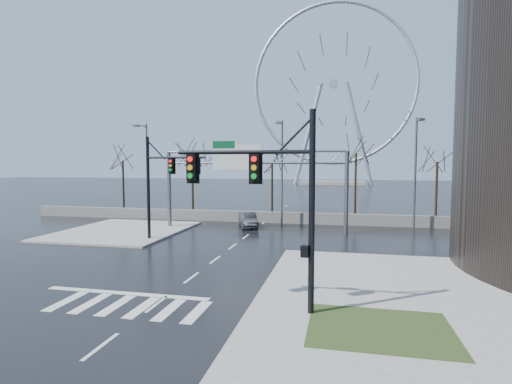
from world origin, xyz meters
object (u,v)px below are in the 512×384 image
(signal_mast_far, at_px, (162,178))
(sign_gantry, at_px, (249,172))
(signal_mast_near, at_px, (277,192))
(ferris_wheel, at_px, (334,90))
(car, at_px, (248,220))

(signal_mast_far, distance_m, sign_gantry, 8.14)
(signal_mast_near, height_order, sign_gantry, signal_mast_near)
(ferris_wheel, bearing_deg, car, -94.32)
(signal_mast_far, bearing_deg, signal_mast_near, -49.74)
(sign_gantry, height_order, car, sign_gantry)
(sign_gantry, distance_m, ferris_wheel, 82.91)
(car, bearing_deg, signal_mast_far, -142.97)
(signal_mast_near, height_order, signal_mast_far, same)
(sign_gantry, relative_size, ferris_wheel, 0.32)
(signal_mast_near, height_order, ferris_wheel, ferris_wheel)
(signal_mast_near, xyz_separation_m, sign_gantry, (-5.52, 19.00, 0.31))
(signal_mast_near, distance_m, car, 22.03)
(ferris_wheel, bearing_deg, sign_gantry, -93.84)
(signal_mast_near, distance_m, signal_mast_far, 17.03)
(sign_gantry, height_order, ferris_wheel, ferris_wheel)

